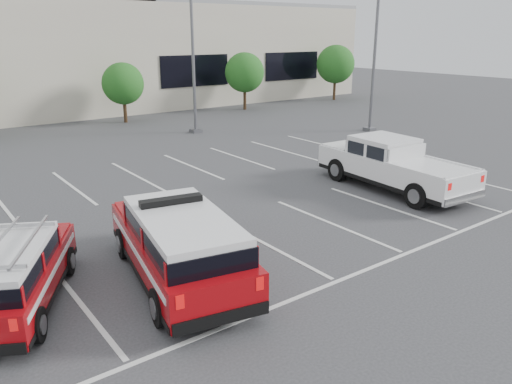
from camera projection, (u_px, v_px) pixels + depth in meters
ground at (266, 244)px, 14.44m from camera, size 120.00×120.00×0.00m
stall_markings at (189, 203)px, 17.87m from camera, size 23.00×15.00×0.01m
convention_building at (8, 48)px, 37.40m from camera, size 60.00×16.99×13.20m
tree_mid_right at (124, 85)px, 33.39m from camera, size 2.77×2.77×3.99m
tree_right at (245, 74)px, 39.02m from camera, size 3.07×3.07×4.42m
tree_far_right at (336, 65)px, 44.64m from camera, size 3.37×3.37×4.85m
light_pole_mid at (193, 45)px, 29.05m from camera, size 0.90×0.60×10.24m
light_pole_right at (375, 44)px, 29.61m from camera, size 0.90×0.60×10.24m
fire_chief_suv at (179, 250)px, 12.09m from camera, size 3.15×6.02×2.01m
white_pickup at (392, 169)px, 19.38m from camera, size 2.65×6.52×1.96m
ladder_suv at (11, 279)px, 10.86m from camera, size 3.74×4.86×1.80m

